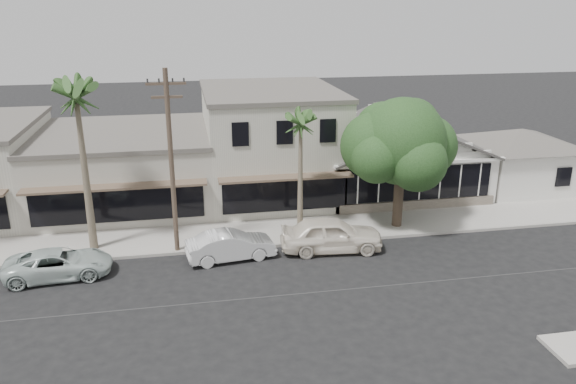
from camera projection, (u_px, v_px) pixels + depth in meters
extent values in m
plane|color=black|center=(387.00, 286.00, 24.52)|extent=(140.00, 140.00, 0.00)
cube|color=#9E9991|center=(197.00, 237.00, 29.38)|extent=(90.00, 3.50, 0.15)
cube|color=silver|center=(394.00, 168.00, 36.55)|extent=(10.00, 8.00, 3.00)
cube|color=black|center=(420.00, 183.00, 32.69)|extent=(8.80, 0.10, 2.00)
cube|color=#60564C|center=(418.00, 206.00, 33.14)|extent=(9.60, 0.18, 0.70)
cube|color=silver|center=(518.00, 166.00, 37.05)|extent=(6.00, 6.00, 3.00)
cube|color=beige|center=(271.00, 144.00, 35.52)|extent=(8.00, 10.00, 6.50)
cube|color=#B2ABA0|center=(126.00, 169.00, 34.32)|extent=(10.00, 10.00, 4.20)
cylinder|color=brown|center=(172.00, 165.00, 26.34)|extent=(0.24, 0.24, 9.00)
cube|color=brown|center=(166.00, 84.00, 25.13)|extent=(1.80, 0.12, 0.12)
cube|color=brown|center=(167.00, 97.00, 25.32)|extent=(1.40, 0.12, 0.12)
imported|color=white|center=(331.00, 234.00, 27.78)|extent=(5.19, 2.46, 1.72)
imported|color=silver|center=(231.00, 246.00, 26.88)|extent=(4.40, 2.04, 1.39)
imported|color=silver|center=(59.00, 264.00, 25.14)|extent=(4.78, 2.49, 1.29)
cylinder|color=#493C2C|center=(398.00, 203.00, 30.40)|extent=(0.53, 0.53, 2.83)
sphere|color=#1D3B18|center=(402.00, 141.00, 29.29)|extent=(4.60, 4.60, 4.60)
sphere|color=#1D3B18|center=(426.00, 146.00, 30.21)|extent=(3.36, 3.36, 3.36)
sphere|color=#1D3B18|center=(374.00, 146.00, 29.46)|extent=(3.54, 3.54, 3.54)
sphere|color=#1D3B18|center=(417.00, 162.00, 28.38)|extent=(3.01, 3.01, 3.01)
sphere|color=#1D3B18|center=(383.00, 131.00, 30.43)|extent=(3.18, 3.18, 3.18)
sphere|color=#1D3B18|center=(413.00, 124.00, 30.43)|extent=(2.83, 2.83, 2.83)
sphere|color=#1D3B18|center=(377.00, 158.00, 28.56)|extent=(2.65, 2.65, 2.65)
cone|color=#726651|center=(300.00, 182.00, 29.12)|extent=(0.32, 0.32, 5.84)
cone|color=#726651|center=(86.00, 179.00, 26.78)|extent=(0.41, 0.41, 7.55)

